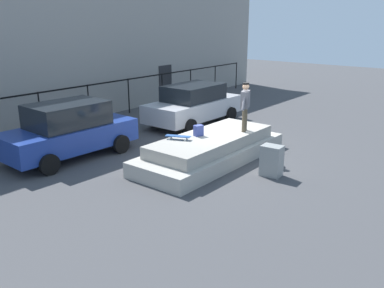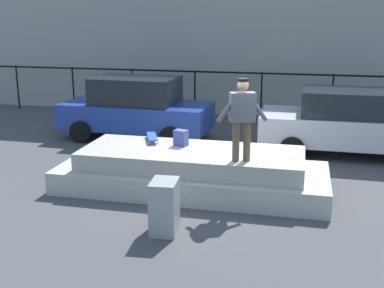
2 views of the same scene
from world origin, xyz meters
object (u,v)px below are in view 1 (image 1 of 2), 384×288
backpack (198,131)px  utility_box (272,161)px  skateboarder (245,103)px  car_blue_sedan_near (69,130)px  skateboard (178,136)px  car_silver_sedan_mid (194,104)px

backpack → utility_box: 2.56m
backpack → utility_box: size_ratio=0.38×
skateboarder → car_blue_sedan_near: (-3.75, 4.48, -0.88)m
skateboarder → backpack: size_ratio=4.63×
skateboard → car_blue_sedan_near: car_blue_sedan_near is taller
skateboarder → utility_box: 2.38m
skateboard → car_blue_sedan_near: (-1.59, 3.42, -0.04)m
skateboard → utility_box: skateboard is taller
skateboard → backpack: size_ratio=2.31×
car_blue_sedan_near → skateboard: bearing=-65.1°
car_blue_sedan_near → utility_box: bearing=-66.5°
skateboard → car_silver_sedan_mid: size_ratio=0.17×
utility_box → car_blue_sedan_near: bearing=108.9°
utility_box → backpack: bearing=93.2°
backpack → car_blue_sedan_near: 4.33m
skateboard → backpack: 0.77m
car_silver_sedan_mid → skateboard: bearing=-146.6°
skateboard → car_silver_sedan_mid: bearing=33.4°
skateboard → backpack: backpack is taller
car_blue_sedan_near → car_silver_sedan_mid: size_ratio=0.96×
backpack → car_blue_sedan_near: size_ratio=0.08×
skateboarder → backpack: skateboarder is taller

